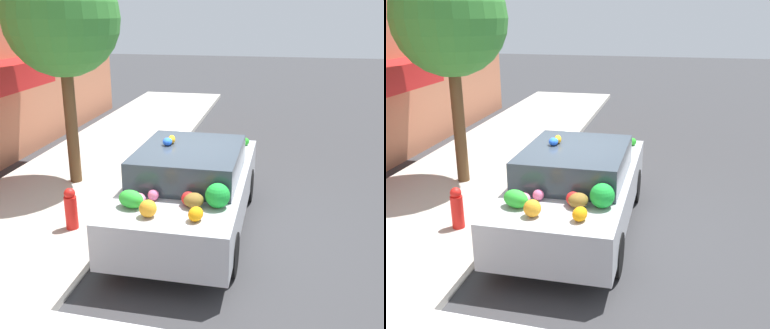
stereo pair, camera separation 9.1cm
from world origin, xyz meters
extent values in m
plane|color=#38383A|center=(0.00, 0.00, 0.00)|extent=(60.00, 60.00, 0.00)
cube|color=#B2ADA3|center=(0.00, 2.70, 0.07)|extent=(24.00, 3.20, 0.13)
cylinder|color=brown|center=(1.32, 2.66, 1.37)|extent=(0.24, 0.24, 2.47)
sphere|color=#388433|center=(1.32, 2.66, 3.37)|extent=(2.18, 2.18, 2.18)
cylinder|color=red|center=(-0.69, 1.78, 0.41)|extent=(0.20, 0.20, 0.55)
sphere|color=red|center=(-0.69, 1.78, 0.74)|extent=(0.18, 0.18, 0.18)
cube|color=#B7BABF|center=(0.00, -0.07, 0.65)|extent=(4.27, 1.83, 0.67)
cube|color=#333D47|center=(-0.17, -0.07, 1.22)|extent=(1.93, 1.59, 0.48)
cylinder|color=black|center=(1.33, 0.74, 0.31)|extent=(0.63, 0.19, 0.63)
cylinder|color=black|center=(1.31, -0.91, 0.31)|extent=(0.63, 0.19, 0.63)
cylinder|color=black|center=(-1.31, 0.76, 0.31)|extent=(0.63, 0.19, 0.63)
cylinder|color=black|center=(-1.33, -0.89, 0.31)|extent=(0.63, 0.19, 0.63)
ellipsoid|color=blue|center=(-0.10, 0.31, 1.52)|extent=(0.20, 0.18, 0.12)
ellipsoid|color=orange|center=(0.03, 0.27, 1.52)|extent=(0.20, 0.16, 0.13)
ellipsoid|color=yellow|center=(1.62, 0.07, 1.10)|extent=(0.46, 0.47, 0.23)
ellipsoid|color=olive|center=(-1.33, -0.36, 1.08)|extent=(0.37, 0.37, 0.20)
sphere|color=green|center=(1.57, -0.31, 1.06)|extent=(0.19, 0.19, 0.16)
sphere|color=orange|center=(-1.73, 0.15, 1.10)|extent=(0.25, 0.25, 0.23)
ellipsoid|color=orange|center=(-1.73, -0.47, 1.07)|extent=(0.27, 0.24, 0.18)
ellipsoid|color=purple|center=(-1.31, 0.46, 1.04)|extent=(0.18, 0.21, 0.12)
sphere|color=green|center=(1.76, -0.80, 1.06)|extent=(0.20, 0.20, 0.15)
sphere|color=white|center=(1.39, 0.43, 1.14)|extent=(0.45, 0.45, 0.32)
ellipsoid|color=green|center=(-1.50, 0.46, 1.10)|extent=(0.37, 0.44, 0.24)
ellipsoid|color=red|center=(1.56, -0.07, 1.09)|extent=(0.43, 0.33, 0.22)
sphere|color=pink|center=(-1.21, 0.23, 1.06)|extent=(0.19, 0.19, 0.16)
sphere|color=red|center=(-1.28, -0.28, 1.08)|extent=(0.27, 0.27, 0.19)
sphere|color=brown|center=(1.39, 0.60, 1.10)|extent=(0.29, 0.29, 0.24)
ellipsoid|color=pink|center=(-1.32, 0.42, 1.05)|extent=(0.30, 0.30, 0.13)
sphere|color=green|center=(-1.26, -0.68, 1.15)|extent=(0.48, 0.48, 0.34)
camera|label=1|loc=(-6.78, -1.44, 3.51)|focal=42.00mm
camera|label=2|loc=(-6.76, -1.52, 3.51)|focal=42.00mm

